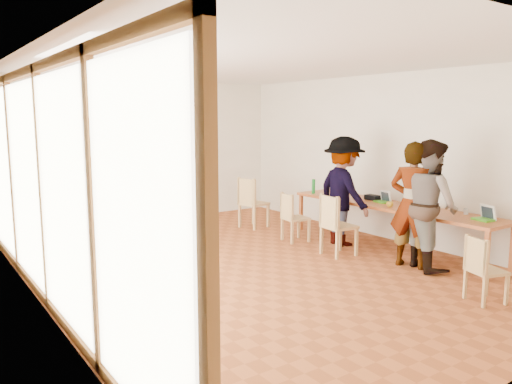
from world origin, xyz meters
TOP-DOWN VIEW (x-y plane):
  - ground at (0.00, 0.00)m, footprint 8.00×8.00m
  - wall_back at (0.00, 4.00)m, footprint 6.00×0.10m
  - wall_right at (3.00, 0.00)m, footprint 0.10×8.00m
  - window_wall at (-2.96, 0.00)m, footprint 0.10×8.00m
  - ceiling at (0.00, 0.00)m, footprint 6.00×8.00m
  - communal_table at (2.50, -0.48)m, footprint 0.80×4.00m
  - side_table at (-2.28, 3.20)m, footprint 0.90×0.90m
  - chair_near at (1.33, -2.82)m, footprint 0.48×0.48m
  - chair_mid at (1.35, -0.30)m, footprint 0.50×0.50m
  - chair_far at (1.37, 0.82)m, footprint 0.47×0.47m
  - chair_empty at (1.42, 2.17)m, footprint 0.57×0.57m
  - chair_spare at (-2.14, 1.27)m, footprint 0.45×0.45m
  - person_near at (1.88, -1.39)m, footprint 0.64×0.79m
  - person_mid at (2.04, -1.57)m, footprint 1.02×1.13m
  - person_far at (1.99, 0.15)m, footprint 0.89×1.32m
  - laptop_near at (2.57, -2.13)m, footprint 0.27×0.30m
  - laptop_mid at (2.48, -1.27)m, footprint 0.20×0.24m
  - laptop_far at (2.57, -0.26)m, footprint 0.23×0.26m
  - yellow_mug at (2.29, -0.63)m, footprint 0.15×0.15m
  - green_bottle at (2.27, 1.23)m, footprint 0.07×0.07m
  - clear_glass at (2.75, -1.72)m, footprint 0.07×0.07m
  - condiment_cup at (2.83, -1.11)m, footprint 0.08×0.08m
  - pink_phone at (2.77, -0.83)m, footprint 0.05×0.10m
  - black_pouch at (2.61, 0.03)m, footprint 0.16×0.26m

SIDE VIEW (x-z plane):
  - ground at x=0.00m, z-range 0.00..0.00m
  - chair_near at x=1.33m, z-range 0.28..0.71m
  - chair_far at x=1.37m, z-range 0.31..0.77m
  - chair_spare at x=-2.14m, z-range 0.31..0.78m
  - chair_mid at x=1.35m, z-range 0.34..0.87m
  - chair_empty at x=1.42m, z-range 0.35..0.90m
  - side_table at x=-2.28m, z-range 0.29..1.04m
  - communal_table at x=2.50m, z-range 0.33..1.08m
  - pink_phone at x=2.77m, z-range 0.75..0.76m
  - condiment_cup at x=2.83m, z-range 0.75..0.81m
  - yellow_mug at x=2.29m, z-range 0.75..0.84m
  - clear_glass at x=2.75m, z-range 0.75..0.84m
  - black_pouch at x=2.61m, z-range 0.75..0.84m
  - laptop_mid at x=2.48m, z-range 0.71..0.90m
  - laptop_far at x=2.57m, z-range 0.70..0.91m
  - laptop_near at x=2.57m, z-range 0.70..0.92m
  - green_bottle at x=2.27m, z-range 0.75..1.03m
  - person_near at x=1.88m, z-range 0.00..1.88m
  - person_far at x=1.99m, z-range 0.00..1.90m
  - person_mid at x=2.04m, z-range 0.00..1.91m
  - wall_back at x=0.00m, z-range 0.00..3.00m
  - wall_right at x=3.00m, z-range 0.00..3.00m
  - window_wall at x=-2.96m, z-range 0.00..3.00m
  - ceiling at x=0.00m, z-range 3.00..3.04m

